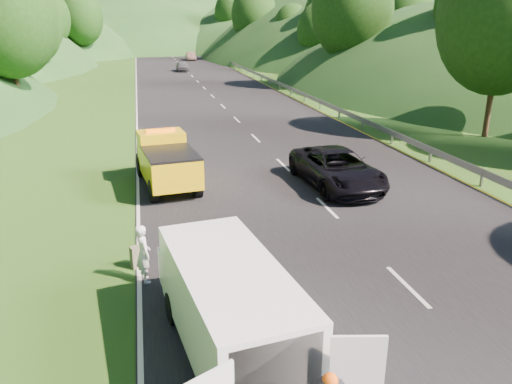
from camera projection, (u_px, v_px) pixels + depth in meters
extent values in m
plane|color=#38661E|center=(278.00, 265.00, 14.36)|extent=(320.00, 320.00, 0.00)
cube|color=black|center=(204.00, 88.00, 51.85)|extent=(14.00, 200.00, 0.02)
cube|color=gray|center=(248.00, 75.00, 64.92)|extent=(0.06, 140.00, 1.52)
cylinder|color=black|center=(141.00, 167.00, 22.36)|extent=(0.42, 0.93, 0.90)
cylinder|color=black|center=(179.00, 163.00, 22.91)|extent=(0.42, 0.93, 0.90)
cylinder|color=black|center=(154.00, 191.00, 19.18)|extent=(0.42, 0.93, 0.90)
cylinder|color=black|center=(197.00, 186.00, 19.73)|extent=(0.42, 0.93, 0.90)
cube|color=yellow|center=(162.00, 151.00, 21.68)|extent=(2.09, 1.66, 1.70)
cube|color=yellow|center=(171.00, 168.00, 19.97)|extent=(2.33, 3.26, 1.16)
cube|color=black|center=(170.00, 153.00, 19.76)|extent=(2.33, 3.26, 0.09)
cube|color=black|center=(158.00, 156.00, 22.80)|extent=(1.91, 1.29, 0.63)
cube|color=black|center=(157.00, 157.00, 23.33)|extent=(1.89, 0.41, 0.45)
cube|color=yellow|center=(156.00, 142.00, 22.89)|extent=(1.86, 0.92, 0.98)
cube|color=orange|center=(160.00, 130.00, 21.39)|extent=(1.27, 0.38, 0.14)
cube|color=black|center=(159.00, 141.00, 22.14)|extent=(1.70, 0.28, 0.81)
cylinder|color=black|center=(174.00, 308.00, 11.51)|extent=(0.38, 0.78, 0.75)
cylinder|color=black|center=(243.00, 295.00, 12.07)|extent=(0.38, 0.78, 0.75)
cylinder|color=black|center=(299.00, 378.00, 9.26)|extent=(0.38, 0.78, 0.75)
cube|color=white|center=(230.00, 304.00, 10.01)|extent=(2.54, 5.06, 1.73)
cube|color=white|center=(199.00, 265.00, 12.41)|extent=(1.96, 1.08, 0.93)
cube|color=black|center=(200.00, 241.00, 12.00)|extent=(1.75, 0.54, 0.78)
cube|color=black|center=(276.00, 380.00, 7.91)|extent=(1.58, 0.30, 1.49)
cube|color=white|center=(356.00, 378.00, 7.94)|extent=(0.88, 0.24, 1.59)
imported|color=white|center=(146.00, 281.00, 13.44)|extent=(0.58, 0.68, 1.61)
imported|color=tan|center=(185.00, 288.00, 13.11)|extent=(0.59, 0.55, 0.98)
cube|color=#66654C|center=(138.00, 257.00, 14.12)|extent=(0.46, 0.37, 0.65)
imported|color=black|center=(336.00, 186.00, 21.14)|extent=(2.85, 5.72, 1.56)
imported|color=#48464B|center=(183.00, 71.00, 68.96)|extent=(1.60, 3.97, 1.35)
imported|color=brown|center=(191.00, 60.00, 88.17)|extent=(1.51, 4.32, 1.42)
imported|color=#A05350|center=(164.00, 54.00, 103.84)|extent=(2.25, 5.52, 1.60)
imported|color=#8E7557|center=(164.00, 52.00, 110.11)|extent=(1.60, 3.97, 1.35)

